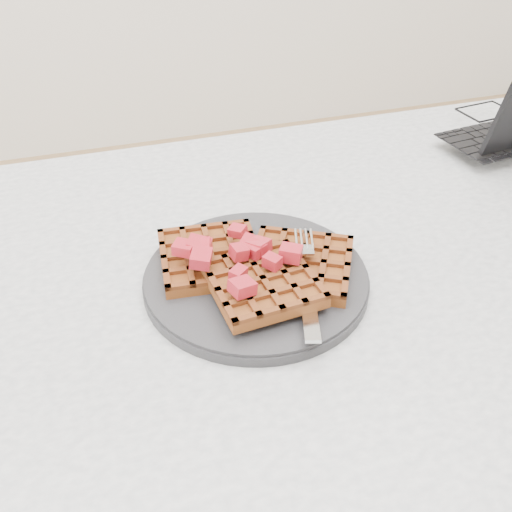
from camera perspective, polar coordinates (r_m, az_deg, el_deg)
The scene contains 5 objects.
table at distance 0.78m, azimuth 9.50°, elevation -7.45°, with size 1.20×0.80×0.75m.
plate at distance 0.66m, azimuth 0.00°, elevation -2.22°, with size 0.26×0.26×0.02m, color #252528.
waffles at distance 0.65m, azimuth 0.12°, elevation -1.09°, with size 0.23×0.20×0.03m.
strawberry_pile at distance 0.63m, azimuth -0.00°, elevation 1.01°, with size 0.15×0.15×0.02m, color maroon, non-canonical shape.
fork at distance 0.63m, azimuth 5.03°, elevation -2.55°, with size 0.02×0.18×0.02m, color silver, non-canonical shape.
Camera 1 is at (-0.29, -0.48, 1.18)m, focal length 40.00 mm.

